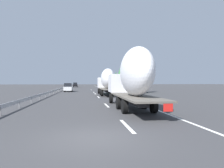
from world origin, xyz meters
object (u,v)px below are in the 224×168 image
at_px(truck_trailing, 132,77).
at_px(car_white_van, 68,87).
at_px(road_sign, 107,82).
at_px(car_black_suv, 75,85).
at_px(truck_lead, 107,80).

bearing_deg(truck_trailing, car_white_van, 13.65).
relative_size(car_white_van, road_sign, 1.42).
bearing_deg(car_black_suv, truck_lead, -172.07).
bearing_deg(truck_lead, car_white_van, 30.24).
relative_size(truck_trailing, car_white_van, 2.96).
xyz_separation_m(truck_lead, car_white_van, (12.84, 7.49, -1.55)).
bearing_deg(truck_lead, car_black_suv, 7.93).
height_order(truck_trailing, car_black_suv, truck_trailing).
relative_size(truck_trailing, road_sign, 4.21).
bearing_deg(road_sign, truck_trailing, 175.88).
xyz_separation_m(truck_trailing, road_sign, (43.06, -3.10, -0.57)).
distance_m(car_black_suv, road_sign, 30.23).
distance_m(truck_lead, truck_trailing, 17.98).
relative_size(truck_lead, car_black_suv, 2.94).
xyz_separation_m(truck_trailing, car_black_suv, (71.37, 7.44, -1.75)).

